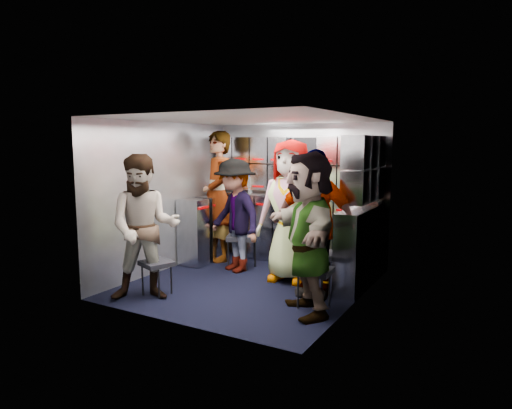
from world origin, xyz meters
The scene contains 29 objects.
floor centered at (0.00, 0.00, 0.00)m, with size 3.00×3.00×0.00m, color black.
wall_back centered at (0.00, 1.50, 1.05)m, with size 2.80×0.04×2.10m, color gray.
wall_left centered at (-1.40, 0.00, 1.05)m, with size 0.04×3.00×2.10m, color gray.
wall_right centered at (1.40, 0.00, 1.05)m, with size 0.04×3.00×2.10m, color gray.
ceiling centered at (0.00, 0.00, 2.10)m, with size 2.80×3.00×0.02m, color silver.
cart_bank_back centered at (0.00, 1.29, 0.49)m, with size 2.68×0.38×0.99m, color gray.
cart_bank_left centered at (-1.19, 0.56, 0.49)m, with size 0.38×0.76×0.99m, color gray.
counter centered at (0.00, 1.29, 1.01)m, with size 2.68×0.42×0.03m, color #B2B4B9.
locker_bank_back centered at (0.00, 1.35, 1.49)m, with size 2.68×0.28×0.82m, color gray.
locker_bank_right centered at (1.25, 0.70, 1.49)m, with size 0.28×1.00×0.82m, color gray.
right_cabinet centered at (1.25, 0.60, 0.50)m, with size 0.28×1.20×1.00m, color gray.
coffee_niche centered at (0.18, 1.41, 1.47)m, with size 0.46×0.16×0.84m, color black, non-canonical shape.
red_latch_strip centered at (0.00, 1.09, 0.88)m, with size 2.60×0.02×0.03m, color #AE0003.
jump_seat_near_left centered at (-0.75, -0.92, 0.36)m, with size 0.44×0.43×0.41m.
jump_seat_mid_left centered at (-0.49, 0.60, 0.43)m, with size 0.53×0.52×0.48m.
jump_seat_center centered at (0.38, 0.59, 0.41)m, with size 0.43×0.41×0.46m.
jump_seat_mid_right centered at (0.87, 0.20, 0.43)m, with size 0.42×0.40×0.49m.
jump_seat_near_right centered at (1.05, -0.39, 0.39)m, with size 0.40×0.38×0.44m.
attendant_standing centered at (-1.05, 0.83, 1.00)m, with size 0.73×0.48×1.99m, color black.
attendant_arc_a centered at (-0.75, -1.10, 0.84)m, with size 0.82×0.64×1.69m, color black.
attendant_arc_b centered at (-0.49, 0.42, 0.80)m, with size 1.03×0.59×1.59m, color black.
attendant_arc_c centered at (0.38, 0.41, 0.93)m, with size 0.91×0.59×1.85m, color black.
attendant_arc_d centered at (0.87, 0.02, 0.87)m, with size 1.02×0.42×1.74m, color black.
attendant_arc_e centered at (1.05, -0.57, 0.86)m, with size 1.60×0.51×1.73m, color black.
bottle_left centered at (-0.72, 1.24, 1.16)m, with size 0.07×0.07×0.25m, color white.
bottle_mid centered at (0.22, 1.24, 1.17)m, with size 0.07×0.07×0.28m, color white.
bottle_right centered at (0.23, 1.24, 1.15)m, with size 0.06×0.06×0.25m, color white.
cup_left centered at (-0.33, 1.23, 1.08)m, with size 0.07×0.07×0.09m, color #BFB087.
cup_right centered at (1.25, 1.23, 1.08)m, with size 0.08×0.08×0.10m, color #BFB087.
Camera 1 is at (2.90, -4.93, 1.81)m, focal length 32.00 mm.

